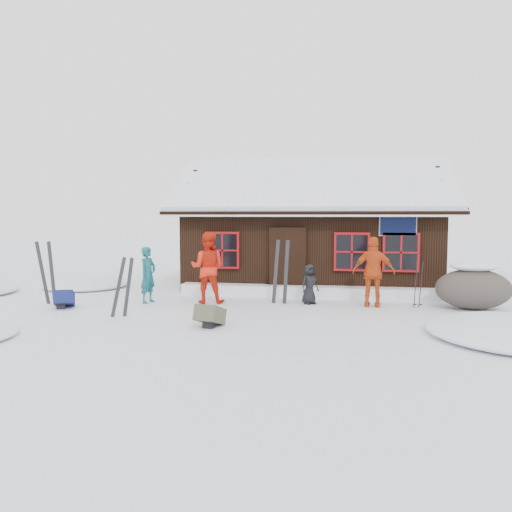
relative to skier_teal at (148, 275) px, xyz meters
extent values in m
plane|color=white|center=(2.77, -0.55, -0.78)|extent=(120.00, 120.00, 0.00)
cube|color=black|center=(4.27, 4.45, 0.47)|extent=(8.00, 5.00, 2.50)
cube|color=black|center=(4.27, 2.98, 2.57)|extent=(8.90, 3.14, 1.88)
cube|color=black|center=(4.27, 5.93, 2.57)|extent=(8.90, 3.14, 1.88)
cube|color=white|center=(4.27, 2.98, 2.71)|extent=(8.72, 3.07, 1.86)
cube|color=white|center=(4.27, 5.93, 2.71)|extent=(8.72, 3.07, 1.86)
cube|color=white|center=(4.27, 4.45, 3.44)|extent=(8.81, 0.22, 0.14)
cube|color=silver|center=(4.27, 1.50, 1.70)|extent=(8.90, 0.10, 0.20)
cube|color=black|center=(3.67, 1.90, 0.22)|extent=(1.00, 0.10, 2.00)
cube|color=black|center=(6.87, 1.87, 1.37)|extent=(1.00, 0.06, 0.60)
cube|color=maroon|center=(1.67, 1.89, 0.57)|extent=(1.04, 0.10, 1.14)
cube|color=black|center=(1.67, 1.85, 0.57)|extent=(0.90, 0.04, 1.00)
cube|color=maroon|center=(5.57, 1.89, 0.57)|extent=(1.04, 0.10, 1.14)
cube|color=black|center=(5.57, 1.85, 0.57)|extent=(0.90, 0.04, 1.00)
cube|color=maroon|center=(6.97, 1.89, 0.57)|extent=(1.04, 0.10, 1.14)
cube|color=black|center=(6.97, 1.85, 0.57)|extent=(0.90, 0.04, 1.00)
cube|color=white|center=(4.27, 1.70, -0.60)|extent=(7.60, 0.60, 0.35)
ellipsoid|color=white|center=(-3.23, 2.45, -0.78)|extent=(2.80, 2.80, 0.34)
ellipsoid|color=white|center=(10.77, 5.45, -0.78)|extent=(4.00, 4.00, 0.48)
imported|color=#13525E|center=(0.00, 0.00, 0.00)|extent=(0.52, 0.65, 1.55)
imported|color=red|center=(1.64, 0.25, 0.21)|extent=(0.99, 0.79, 1.96)
imported|color=#CC4315|center=(6.12, 0.38, 0.15)|extent=(1.12, 0.52, 1.86)
imported|color=black|center=(4.43, 0.55, -0.23)|extent=(0.63, 0.62, 1.09)
ellipsoid|color=#504640|center=(8.65, 0.54, -0.26)|extent=(1.90, 1.42, 1.04)
ellipsoid|color=white|center=(8.65, 0.54, 0.21)|extent=(1.19, 0.86, 0.27)
cube|color=black|center=(0.03, -1.93, -0.07)|extent=(0.37, 0.17, 1.49)
cube|color=black|center=(0.27, -1.93, -0.07)|extent=(0.37, 0.16, 1.49)
cube|color=black|center=(-2.76, -0.68, 0.06)|extent=(0.34, 0.13, 1.77)
cube|color=black|center=(-2.46, -0.70, 0.06)|extent=(0.32, 0.17, 1.77)
cube|color=black|center=(3.50, 0.52, 0.07)|extent=(0.23, 0.08, 1.80)
cube|color=black|center=(3.79, 0.46, 0.07)|extent=(0.21, 0.13, 1.80)
cylinder|color=black|center=(7.20, 0.51, -0.19)|extent=(0.09, 0.11, 1.26)
cylinder|color=black|center=(7.34, 0.51, -0.19)|extent=(0.09, 0.11, 1.26)
cube|color=#121A50|center=(-1.87, -1.13, -0.61)|extent=(0.69, 0.77, 0.34)
cube|color=#484934|center=(2.46, -2.61, -0.60)|extent=(0.60, 0.73, 0.35)
camera|label=1|loc=(5.26, -13.00, 1.66)|focal=35.00mm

